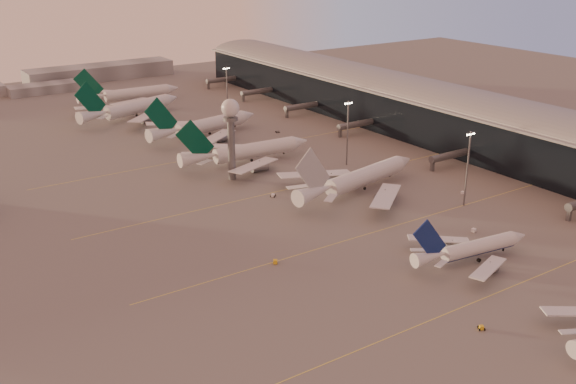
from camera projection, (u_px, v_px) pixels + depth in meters
ground at (481, 333)px, 148.74m from camera, size 700.00×700.00×0.00m
taxiway_markings at (405, 221)px, 207.93m from camera, size 180.00×185.25×0.02m
terminal at (453, 117)px, 287.07m from camera, size 57.00×362.00×23.04m
radar_tower at (231, 123)px, 237.14m from camera, size 6.40×6.40×31.10m
mast_b at (468, 165)px, 215.45m from camera, size 3.60×0.56×25.00m
mast_c at (348, 130)px, 255.51m from camera, size 3.60×0.56×25.00m
mast_d at (227, 90)px, 324.30m from camera, size 3.60×0.56×25.00m
distant_horizon at (58, 79)px, 401.06m from camera, size 165.00×37.50×9.00m
narrowbody_mid at (471, 251)px, 180.81m from camera, size 39.07×31.01×15.29m
widebody_white at (359, 182)px, 230.29m from camera, size 60.31×47.87×21.43m
greentail_a at (247, 154)px, 260.59m from camera, size 56.47×45.53×20.50m
greentail_b at (205, 128)px, 296.09m from camera, size 58.47×46.81×21.42m
greentail_c at (132, 111)px, 326.25m from camera, size 58.57×46.56×22.02m
greentail_d at (130, 96)px, 358.33m from camera, size 56.61×45.69×20.55m
gsv_tug_mid at (481, 328)px, 149.72m from camera, size 3.75×3.33×0.92m
gsv_truck_b at (475, 228)px, 199.77m from camera, size 6.36×3.42×2.43m
gsv_truck_c at (275, 259)px, 180.42m from camera, size 4.99×6.14×2.39m
gsv_catering_b at (463, 189)px, 229.46m from camera, size 5.03×3.23×3.81m
gsv_tug_far at (273, 196)px, 227.28m from camera, size 4.08×3.89×1.01m
gsv_tug_hangar at (277, 132)px, 303.24m from camera, size 3.62×2.57×0.94m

